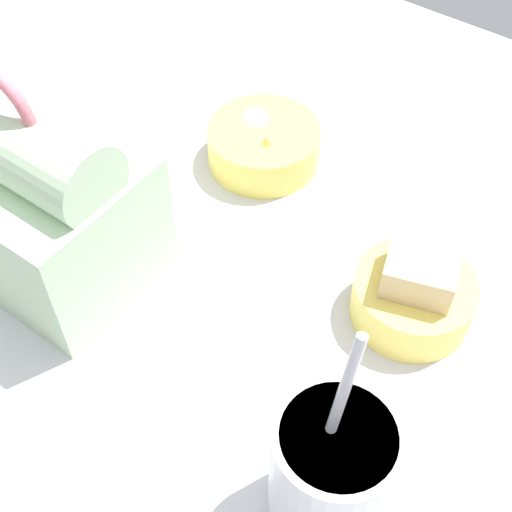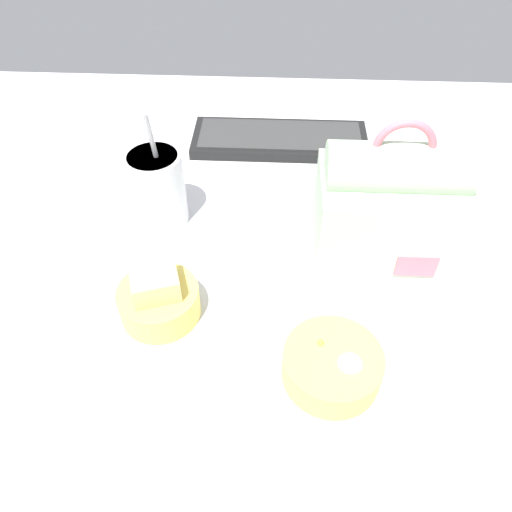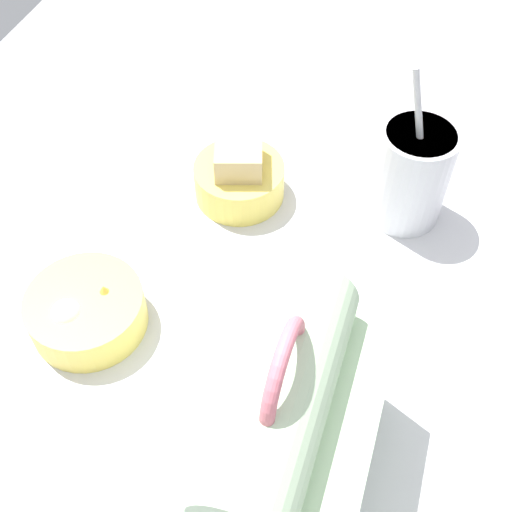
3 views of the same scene
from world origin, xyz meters
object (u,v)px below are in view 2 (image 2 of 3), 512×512
(soup_cup, at_px, (158,187))
(bento_bowl_sandwich, at_px, (159,299))
(keyboard, at_px, (280,139))
(bento_bowl_snacks, at_px, (332,365))
(computer_mouse, at_px, (411,147))
(lunch_bag, at_px, (390,206))

(soup_cup, distance_m, bento_bowl_sandwich, 0.19)
(bento_bowl_sandwich, bearing_deg, keyboard, 69.90)
(soup_cup, distance_m, bento_bowl_snacks, 0.36)
(bento_bowl_snacks, height_order, computer_mouse, bento_bowl_snacks)
(soup_cup, bearing_deg, lunch_bag, -8.29)
(bento_bowl_snacks, bearing_deg, soup_cup, 132.66)
(bento_bowl_sandwich, relative_size, computer_mouse, 1.08)
(soup_cup, bearing_deg, keyboard, 50.59)
(bento_bowl_sandwich, bearing_deg, computer_mouse, 44.54)
(lunch_bag, distance_m, bento_bowl_snacks, 0.24)
(keyboard, xyz_separation_m, computer_mouse, (0.23, -0.03, 0.01))
(keyboard, relative_size, soup_cup, 1.65)
(bento_bowl_snacks, bearing_deg, lunch_bag, 68.84)
(keyboard, xyz_separation_m, bento_bowl_snacks, (0.07, -0.48, 0.01))
(bento_bowl_snacks, bearing_deg, keyboard, 97.86)
(lunch_bag, height_order, computer_mouse, lunch_bag)
(soup_cup, relative_size, bento_bowl_snacks, 1.69)
(keyboard, height_order, soup_cup, soup_cup)
(lunch_bag, height_order, bento_bowl_sandwich, lunch_bag)
(bento_bowl_sandwich, bearing_deg, lunch_bag, 24.57)
(soup_cup, height_order, bento_bowl_sandwich, soup_cup)
(lunch_bag, relative_size, soup_cup, 1.09)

